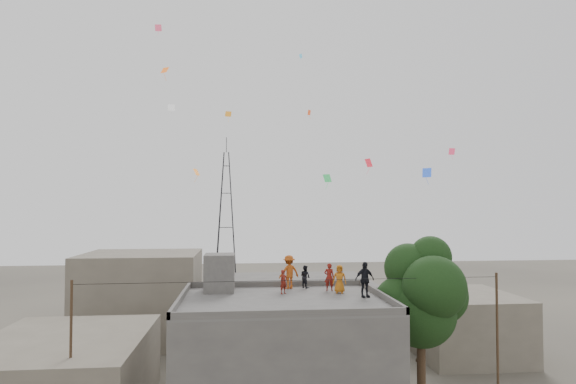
# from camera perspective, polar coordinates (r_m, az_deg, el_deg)

# --- Properties ---
(main_building) EXTENTS (10.00, 8.00, 6.10)m
(main_building) POSITION_cam_1_polar(r_m,az_deg,el_deg) (24.95, -0.64, -19.50)
(main_building) COLOR #4B4946
(main_building) RESTS_ON ground
(parapet) EXTENTS (10.00, 8.00, 0.30)m
(parapet) POSITION_cam_1_polar(r_m,az_deg,el_deg) (24.18, -0.64, -12.24)
(parapet) COLOR #4B4946
(parapet) RESTS_ON main_building
(stair_head_box) EXTENTS (1.60, 1.80, 2.00)m
(stair_head_box) POSITION_cam_1_polar(r_m,az_deg,el_deg) (26.55, -8.12, -9.45)
(stair_head_box) COLOR #4B4946
(stair_head_box) RESTS_ON main_building
(neighbor_west) EXTENTS (8.00, 10.00, 4.00)m
(neighbor_west) POSITION_cam_1_polar(r_m,az_deg,el_deg) (28.52, -25.06, -19.26)
(neighbor_west) COLOR #61594C
(neighbor_west) RESTS_ON ground
(neighbor_north) EXTENTS (12.00, 9.00, 5.00)m
(neighbor_north) POSITION_cam_1_polar(r_m,az_deg,el_deg) (38.76, 0.55, -13.99)
(neighbor_north) COLOR #4B4946
(neighbor_north) RESTS_ON ground
(neighbor_northwest) EXTENTS (9.00, 8.00, 7.00)m
(neighbor_northwest) POSITION_cam_1_polar(r_m,az_deg,el_deg) (41.10, -17.02, -11.79)
(neighbor_northwest) COLOR #61594C
(neighbor_northwest) RESTS_ON ground
(neighbor_east) EXTENTS (7.00, 8.00, 4.40)m
(neighbor_east) POSITION_cam_1_polar(r_m,az_deg,el_deg) (38.26, 20.05, -14.49)
(neighbor_east) COLOR #61594C
(neighbor_east) RESTS_ON ground
(tree) EXTENTS (4.90, 4.60, 9.10)m
(tree) POSITION_cam_1_polar(r_m,az_deg,el_deg) (26.44, 15.71, -11.61)
(tree) COLOR black
(tree) RESTS_ON ground
(utility_line) EXTENTS (20.12, 0.62, 7.40)m
(utility_line) POSITION_cam_1_polar(r_m,az_deg,el_deg) (23.58, 0.92, -18.57)
(utility_line) COLOR black
(utility_line) RESTS_ON ground
(transmission_tower) EXTENTS (2.97, 2.97, 20.01)m
(transmission_tower) POSITION_cam_1_polar(r_m,az_deg,el_deg) (63.75, -7.35, -3.32)
(transmission_tower) COLOR black
(transmission_tower) RESTS_ON ground
(person_red_adult) EXTENTS (0.60, 0.46, 1.49)m
(person_red_adult) POSITION_cam_1_polar(r_m,az_deg,el_deg) (26.59, 4.91, -10.00)
(person_red_adult) COLOR maroon
(person_red_adult) RESTS_ON main_building
(person_orange_child) EXTENTS (0.81, 0.62, 1.48)m
(person_orange_child) POSITION_cam_1_polar(r_m,az_deg,el_deg) (25.94, 6.12, -10.21)
(person_orange_child) COLOR #B76214
(person_orange_child) RESTS_ON main_building
(person_dark_child) EXTENTS (0.74, 0.77, 1.26)m
(person_dark_child) POSITION_cam_1_polar(r_m,az_deg,el_deg) (27.48, 2.05, -9.99)
(person_dark_child) COLOR black
(person_dark_child) RESTS_ON main_building
(person_dark_adult) EXTENTS (1.11, 0.65, 1.77)m
(person_dark_adult) POSITION_cam_1_polar(r_m,az_deg,el_deg) (24.88, 9.07, -10.21)
(person_dark_adult) COLOR black
(person_dark_adult) RESTS_ON main_building
(person_orange_adult) EXTENTS (1.37, 1.09, 1.85)m
(person_orange_adult) POSITION_cam_1_polar(r_m,az_deg,el_deg) (27.18, 0.13, -9.45)
(person_orange_adult) COLOR #A64513
(person_orange_adult) RESTS_ON main_building
(person_red_child) EXTENTS (0.54, 0.52, 1.25)m
(person_red_child) POSITION_cam_1_polar(r_m,az_deg,el_deg) (25.57, -0.54, -10.61)
(person_red_child) COLOR maroon
(person_red_child) RESTS_ON main_building
(kites) EXTENTS (19.55, 14.94, 11.25)m
(kites) POSITION_cam_1_polar(r_m,az_deg,el_deg) (31.33, 0.58, 7.68)
(kites) COLOR orange
(kites) RESTS_ON ground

